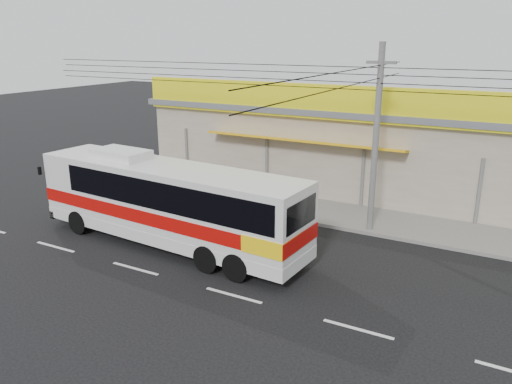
% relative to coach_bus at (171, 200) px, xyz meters
% --- Properties ---
extents(ground, '(120.00, 120.00, 0.00)m').
position_rel_coach_bus_xyz_m(ground, '(4.04, 0.25, -1.88)').
color(ground, black).
rests_on(ground, ground).
extents(sidewalk, '(30.00, 3.20, 0.15)m').
position_rel_coach_bus_xyz_m(sidewalk, '(4.04, 6.25, -1.81)').
color(sidewalk, slate).
rests_on(sidewalk, ground).
extents(lane_markings, '(50.00, 0.12, 0.01)m').
position_rel_coach_bus_xyz_m(lane_markings, '(4.04, -2.25, -1.88)').
color(lane_markings, silver).
rests_on(lane_markings, ground).
extents(storefront_building, '(22.60, 9.20, 5.70)m').
position_rel_coach_bus_xyz_m(storefront_building, '(4.04, 11.79, 0.42)').
color(storefront_building, gray).
rests_on(storefront_building, ground).
extents(coach_bus, '(11.55, 3.24, 3.51)m').
position_rel_coach_bus_xyz_m(coach_bus, '(0.00, 0.00, 0.00)').
color(coach_bus, silver).
rests_on(coach_bus, ground).
extents(motorbike_red, '(1.87, 0.89, 0.95)m').
position_rel_coach_bus_xyz_m(motorbike_red, '(-1.54, 7.01, -1.26)').
color(motorbike_red, maroon).
rests_on(motorbike_red, sidewalk).
extents(motorbike_dark, '(1.63, 0.47, 0.98)m').
position_rel_coach_bus_xyz_m(motorbike_dark, '(-6.83, 5.37, -1.24)').
color(motorbike_dark, black).
rests_on(motorbike_dark, sidewalk).
extents(utility_pole, '(34.00, 14.00, 7.60)m').
position_rel_coach_bus_xyz_m(utility_pole, '(6.26, 5.03, 4.39)').
color(utility_pole, '#5D5D5B').
rests_on(utility_pole, ground).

